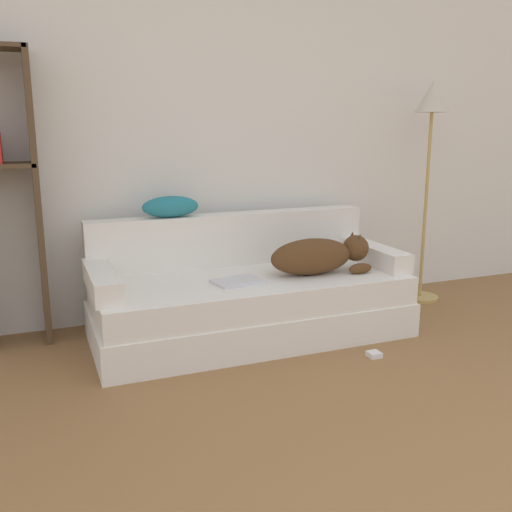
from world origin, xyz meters
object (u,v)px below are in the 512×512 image
at_px(laptop, 238,281).
at_px(bookshelf, 4,185).
at_px(dog, 319,255).
at_px(power_adapter, 374,354).
at_px(couch, 250,306).
at_px(throw_pillow, 170,207).
at_px(floor_lamp, 431,128).

bearing_deg(laptop, bookshelf, 146.52).
bearing_deg(laptop, dog, -8.70).
bearing_deg(dog, power_adapter, -78.33).
relative_size(couch, power_adapter, 26.42).
distance_m(laptop, bookshelf, 1.46).
height_order(dog, throw_pillow, throw_pillow).
xyz_separation_m(bookshelf, floor_lamp, (2.85, -0.18, 0.32)).
relative_size(throw_pillow, power_adapter, 4.94).
relative_size(dog, power_adapter, 9.19).
height_order(floor_lamp, power_adapter, floor_lamp).
relative_size(laptop, bookshelf, 0.18).
relative_size(couch, bookshelf, 1.12).
bearing_deg(floor_lamp, laptop, -167.77).
bearing_deg(throw_pillow, floor_lamp, -3.44).
xyz_separation_m(couch, floor_lamp, (1.49, 0.24, 1.09)).
distance_m(dog, laptop, 0.56).
bearing_deg(couch, laptop, -137.68).
height_order(bookshelf, power_adapter, bookshelf).
bearing_deg(bookshelf, laptop, -23.28).
distance_m(laptop, power_adapter, 0.90).
xyz_separation_m(laptop, throw_pillow, (-0.28, 0.46, 0.40)).
height_order(throw_pillow, bookshelf, bookshelf).
height_order(throw_pillow, floor_lamp, floor_lamp).
bearing_deg(power_adapter, bookshelf, 151.73).
relative_size(dog, throw_pillow, 1.86).
relative_size(couch, floor_lamp, 1.21).
bearing_deg(throw_pillow, power_adapter, -45.30).
bearing_deg(bookshelf, power_adapter, -28.27).
bearing_deg(dog, laptop, -178.49).
xyz_separation_m(couch, laptop, (-0.12, -0.11, 0.20)).
xyz_separation_m(bookshelf, power_adapter, (1.89, -1.02, -0.95)).
bearing_deg(laptop, throw_pillow, 111.34).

